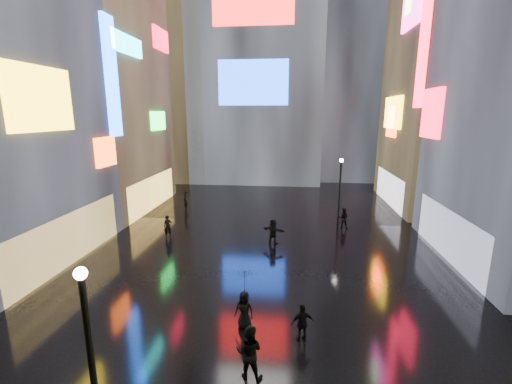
# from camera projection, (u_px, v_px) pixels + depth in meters

# --- Properties ---
(ground) EXTENTS (140.00, 140.00, 0.00)m
(ground) POSITION_uv_depth(u_px,v_px,m) (268.00, 235.00, 24.80)
(ground) COLOR black
(ground) RESTS_ON ground
(building_left_far) EXTENTS (10.28, 12.00, 22.00)m
(building_left_far) POSITION_uv_depth(u_px,v_px,m) (91.00, 85.00, 29.81)
(building_left_far) COLOR black
(building_left_far) RESTS_ON ground
(building_right_far) EXTENTS (10.28, 12.00, 28.00)m
(building_right_far) POSITION_uv_depth(u_px,v_px,m) (461.00, 50.00, 29.70)
(building_right_far) COLOR black
(building_right_far) RESTS_ON ground
(tower_main) EXTENTS (16.00, 14.20, 42.00)m
(tower_main) POSITION_uv_depth(u_px,v_px,m) (259.00, 14.00, 43.64)
(tower_main) COLOR black
(tower_main) RESTS_ON ground
(tower_flank_right) EXTENTS (12.00, 12.00, 34.00)m
(tower_flank_right) POSITION_uv_depth(u_px,v_px,m) (351.00, 48.00, 45.25)
(tower_flank_right) COLOR black
(tower_flank_right) RESTS_ON ground
(tower_flank_left) EXTENTS (10.00, 10.00, 26.00)m
(tower_flank_left) POSITION_uv_depth(u_px,v_px,m) (174.00, 79.00, 44.66)
(tower_flank_left) COLOR black
(tower_flank_left) RESTS_ON ground
(lamp_near) EXTENTS (0.30, 0.30, 5.20)m
(lamp_near) POSITION_uv_depth(u_px,v_px,m) (91.00, 355.00, 8.17)
(lamp_near) COLOR black
(lamp_near) RESTS_ON ground
(lamp_far) EXTENTS (0.30, 0.30, 5.20)m
(lamp_far) POSITION_uv_depth(u_px,v_px,m) (340.00, 187.00, 26.82)
(lamp_far) COLOR black
(lamp_far) RESTS_ON ground
(pedestrian_1) EXTENTS (0.97, 0.79, 1.88)m
(pedestrian_1) POSITION_uv_depth(u_px,v_px,m) (249.00, 352.00, 11.20)
(pedestrian_1) COLOR black
(pedestrian_1) RESTS_ON ground
(pedestrian_3) EXTENTS (0.97, 0.62, 1.53)m
(pedestrian_3) POSITION_uv_depth(u_px,v_px,m) (303.00, 323.00, 13.05)
(pedestrian_3) COLOR black
(pedestrian_3) RESTS_ON ground
(pedestrian_4) EXTENTS (0.86, 0.64, 1.59)m
(pedestrian_4) POSITION_uv_depth(u_px,v_px,m) (244.00, 310.00, 13.86)
(pedestrian_4) COLOR black
(pedestrian_4) RESTS_ON ground
(pedestrian_5) EXTENTS (1.65, 1.02, 1.70)m
(pedestrian_5) POSITION_uv_depth(u_px,v_px,m) (273.00, 232.00, 22.92)
(pedestrian_5) COLOR black
(pedestrian_5) RESTS_ON ground
(pedestrian_6) EXTENTS (0.68, 0.58, 1.59)m
(pedestrian_6) POSITION_uv_depth(u_px,v_px,m) (168.00, 227.00, 24.08)
(pedestrian_6) COLOR black
(pedestrian_6) RESTS_ON ground
(pedestrian_7) EXTENTS (0.82, 0.67, 1.57)m
(pedestrian_7) POSITION_uv_depth(u_px,v_px,m) (343.00, 218.00, 26.11)
(pedestrian_7) COLOR black
(pedestrian_7) RESTS_ON ground
(umbrella_2) EXTENTS (1.33, 1.32, 0.94)m
(umbrella_2) POSITION_uv_depth(u_px,v_px,m) (244.00, 281.00, 13.58)
(umbrella_2) COLOR black
(umbrella_2) RESTS_ON pedestrian_4
(pedestrian_8) EXTENTS (0.56, 0.73, 1.80)m
(pedestrian_8) POSITION_uv_depth(u_px,v_px,m) (185.00, 201.00, 30.84)
(pedestrian_8) COLOR black
(pedestrian_8) RESTS_ON ground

